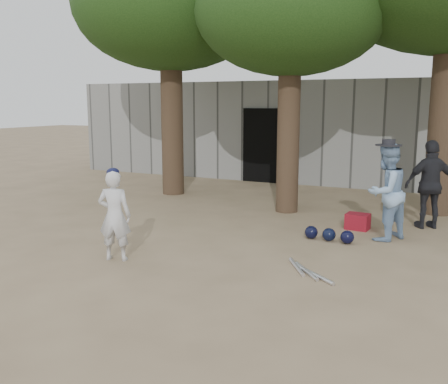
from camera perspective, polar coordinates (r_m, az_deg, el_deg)
The scene contains 8 objects.
ground at distance 7.67m, azimuth -7.36°, elevation -7.86°, with size 70.00×70.00×0.00m, color #937C5E.
boy_player at distance 7.68m, azimuth -12.40°, elevation -2.66°, with size 0.50×0.33×1.38m, color silver.
spectator_blue at distance 9.03m, azimuth 18.00°, elevation -0.02°, with size 0.82×0.64×1.68m, color #89ADD5.
spectator_dark at distance 10.18m, azimuth 22.54°, elevation 0.79°, with size 0.98×0.41×1.68m, color black.
red_bag at distance 9.77m, azimuth 15.03°, elevation -3.27°, with size 0.42×0.32×0.30m, color maroon.
back_building at distance 16.93m, azimuth 12.00°, elevation 7.04°, with size 16.00×5.24×3.00m.
helmet_row at distance 8.83m, azimuth 11.90°, elevation -4.79°, with size 0.87×0.28×0.23m.
bat_pile at distance 7.19m, azimuth 9.40°, elevation -8.91°, with size 0.88×0.80×0.06m.
Camera 1 is at (4.00, -6.10, 2.36)m, focal length 40.00 mm.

